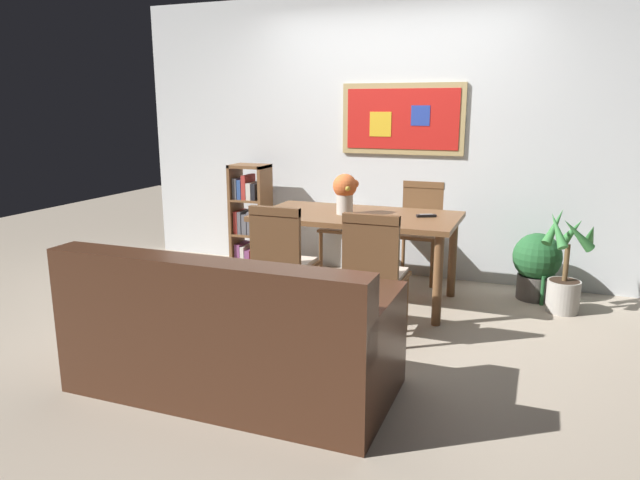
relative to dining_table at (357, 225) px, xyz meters
name	(u,v)px	position (x,y,z in m)	size (l,w,h in m)	color
ground_plane	(339,323)	(0.05, -0.59, -0.64)	(12.00, 12.00, 0.00)	tan
wall_back_with_painting	(393,138)	(0.05, 0.92, 0.66)	(5.20, 0.14, 2.60)	silver
dining_table	(357,225)	(0.00, 0.00, 0.00)	(1.63, 0.88, 0.73)	brown
dining_chair_near_right	(374,266)	(0.38, -0.82, -0.10)	(0.40, 0.41, 0.91)	brown
dining_chair_far_right	(420,222)	(0.36, 0.79, -0.10)	(0.40, 0.41, 0.91)	brown
dining_chair_near_left	(281,256)	(-0.33, -0.79, -0.10)	(0.40, 0.41, 0.91)	brown
dining_chair_far_left	(346,217)	(-0.36, 0.80, -0.10)	(0.40, 0.41, 0.91)	brown
leather_couch	(229,340)	(-0.18, -1.81, -0.33)	(1.80, 0.84, 0.84)	#472819
bookshelf	(250,221)	(-1.29, 0.56, -0.16)	(0.36, 0.28, 1.04)	brown
potted_ivy	(537,264)	(1.40, 0.55, -0.34)	(0.40, 0.40, 0.64)	#4C4742
potted_palm	(566,273)	(1.62, 0.28, -0.32)	(0.41, 0.41, 0.82)	#B2ADA3
flower_vase	(345,191)	(-0.10, -0.04, 0.28)	(0.21, 0.20, 0.33)	beige
tv_remote	(426,216)	(0.55, 0.07, 0.10)	(0.16, 0.11, 0.02)	black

